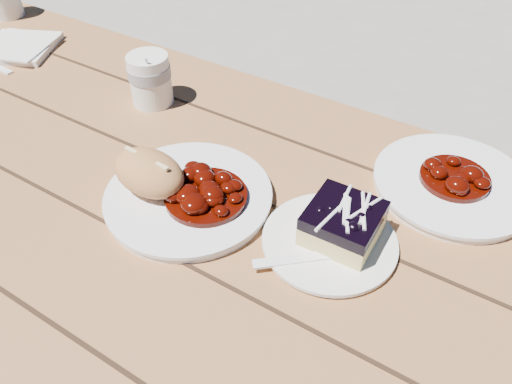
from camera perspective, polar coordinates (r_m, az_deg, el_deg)
The scene contains 11 objects.
picnic_table at distance 0.93m, azimuth -12.50°, elevation -6.72°, with size 2.00×1.55×0.75m.
main_plate at distance 0.77m, azimuth -7.70°, elevation -0.61°, with size 0.25×0.25×0.02m, color white.
goulash_stew at distance 0.74m, azimuth -5.83°, elevation 0.41°, with size 0.12×0.12×0.04m, color #3E0802, non-canonical shape.
bread_roll at distance 0.76m, azimuth -12.15°, elevation 2.19°, with size 0.12×0.08×0.06m, color #BE8049.
dessert_plate at distance 0.71m, azimuth 8.38°, elevation -5.69°, with size 0.18×0.18×0.01m, color white.
blueberry_cake at distance 0.70m, azimuth 9.91°, elevation -3.48°, with size 0.10×0.10×0.05m.
fork_dessert at distance 0.68m, azimuth 4.88°, elevation -7.60°, with size 0.03×0.16×0.01m, color white, non-canonical shape.
coffee_cup at distance 0.99m, azimuth -11.98°, elevation 12.44°, with size 0.08×0.08×0.10m, color white.
napkin_stack at distance 1.29m, azimuth -25.45°, elevation 14.71°, with size 0.15×0.15×0.01m, color white.
second_plate at distance 0.84m, azimuth 21.52°, elevation 0.80°, with size 0.24×0.24×0.02m, color white.
second_stew at distance 0.83m, azimuth 22.02°, elevation 2.30°, with size 0.11×0.11×0.04m, color #3E0802, non-canonical shape.
Camera 1 is at (0.48, -0.40, 1.28)m, focal length 35.00 mm.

